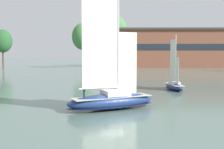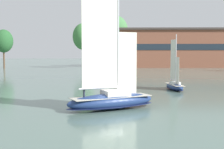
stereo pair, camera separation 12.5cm
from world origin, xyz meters
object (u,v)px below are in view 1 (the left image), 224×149
tree_shore_left (83,37)px  sailboat_moored_near_marina (174,85)px  tree_shore_right (3,41)px  sailboat_main (112,99)px  tree_shore_center (115,31)px

tree_shore_left → sailboat_moored_near_marina: 63.07m
tree_shore_right → sailboat_main: 84.34m
sailboat_moored_near_marina → tree_shore_center: bearing=98.9°
tree_shore_left → tree_shore_center: tree_shore_center is taller
tree_shore_right → sailboat_moored_near_marina: tree_shore_right is taller
tree_shore_left → tree_shore_right: size_ratio=1.16×
tree_shore_center → sailboat_moored_near_marina: (10.12, -64.57, -12.43)m
tree_shore_center → tree_shore_left: bearing=-151.3°
sailboat_main → tree_shore_right: bearing=117.7°
tree_shore_center → sailboat_main: 81.95m
tree_shore_left → tree_shore_right: (-27.69, -0.78, -1.53)m
tree_shore_left → sailboat_main: 76.55m
sailboat_moored_near_marina → tree_shore_right: bearing=130.1°
sailboat_main → sailboat_moored_near_marina: bearing=59.6°
tree_shore_left → sailboat_main: size_ratio=1.12×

